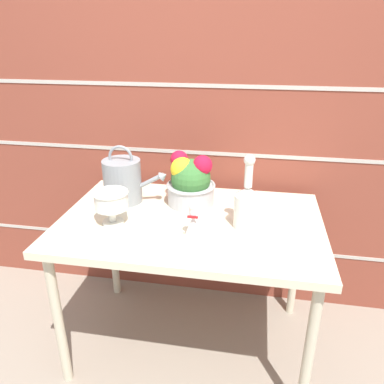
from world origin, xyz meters
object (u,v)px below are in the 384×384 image
object	(u,v)px
watering_can	(123,180)
glass_decanter	(247,204)
figurine_vase	(193,223)
flower_planter	(190,182)
crystal_pedestal_bowl	(111,202)

from	to	relation	value
watering_can	glass_decanter	bearing A→B (deg)	-15.38
watering_can	figurine_vase	distance (m)	0.51
flower_planter	figurine_vase	xyz separation A→B (m)	(0.07, -0.33, -0.05)
watering_can	flower_planter	xyz separation A→B (m)	(0.34, 0.03, 0.01)
watering_can	glass_decanter	world-z (taller)	glass_decanter
watering_can	glass_decanter	size ratio (longest dim) A/B	0.99
crystal_pedestal_bowl	glass_decanter	bearing A→B (deg)	6.82
watering_can	flower_planter	bearing A→B (deg)	4.94
crystal_pedestal_bowl	flower_planter	size ratio (longest dim) A/B	0.60
flower_planter	figurine_vase	size ratio (longest dim) A/B	1.53
crystal_pedestal_bowl	watering_can	bearing A→B (deg)	97.52
crystal_pedestal_bowl	glass_decanter	xyz separation A→B (m)	(0.59, 0.07, 0.01)
figurine_vase	glass_decanter	bearing A→B (deg)	32.58
crystal_pedestal_bowl	glass_decanter	distance (m)	0.59
watering_can	glass_decanter	distance (m)	0.64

